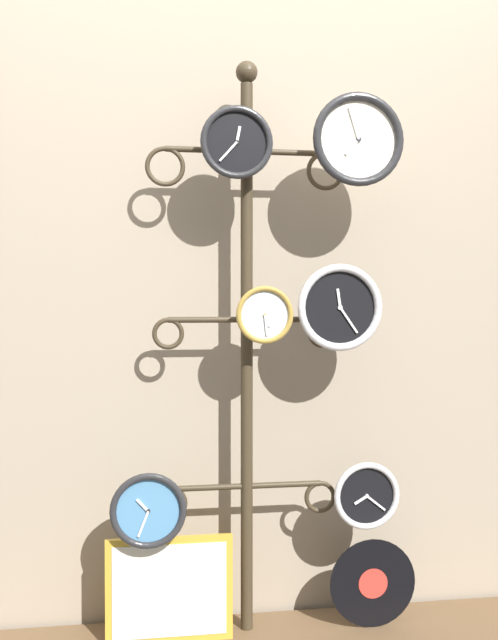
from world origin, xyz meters
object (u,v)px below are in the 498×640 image
object	(u,v)px
clock_bottom_left	(148,510)
clock_bottom_right	(366,495)
display_stand	(247,437)
picture_frame	(170,590)
vinyl_record	(373,583)
clock_middle_center	(264,315)
clock_top_right	(358,140)
clock_middle_right	(340,307)
clock_top_center	(237,143)

from	to	relation	value
clock_bottom_left	clock_bottom_right	xyz separation A→B (m)	(0.73, 0.03, 0.01)
display_stand	picture_frame	xyz separation A→B (m)	(-0.27, -0.06, -0.48)
vinyl_record	clock_bottom_right	bearing A→B (deg)	-144.71
clock_middle_center	picture_frame	distance (m)	0.95
clock_top_right	clock_middle_center	xyz separation A→B (m)	(-0.31, 0.00, -0.58)
display_stand	clock_middle_center	xyz separation A→B (m)	(0.04, -0.10, 0.42)
clock_middle_right	vinyl_record	world-z (taller)	clock_middle_right
display_stand	clock_top_right	size ratio (longest dim) A/B	6.39
clock_middle_right	clock_bottom_left	size ratio (longest dim) A/B	1.19
clock_middle_right	picture_frame	xyz separation A→B (m)	(-0.57, 0.02, -0.92)
clock_middle_center	clock_bottom_left	xyz separation A→B (m)	(-0.38, -0.01, -0.62)
clock_middle_center	clock_bottom_right	bearing A→B (deg)	2.89
clock_top_right	clock_middle_right	distance (m)	0.56
clock_bottom_left	clock_top_right	bearing A→B (deg)	0.51
display_stand	clock_top_right	xyz separation A→B (m)	(0.36, -0.10, 1.00)
clock_top_right	clock_middle_center	size ratio (longest dim) A/B	1.64
display_stand	clock_bottom_right	xyz separation A→B (m)	(0.40, -0.08, -0.19)
clock_middle_center	clock_bottom_left	distance (m)	0.73
clock_top_right	picture_frame	bearing A→B (deg)	176.36
clock_bottom_right	clock_middle_right	bearing A→B (deg)	179.71
display_stand	clock_middle_center	size ratio (longest dim) A/B	10.46
clock_top_right	clock_middle_right	xyz separation A→B (m)	(-0.05, 0.02, -0.56)
clock_top_center	clock_bottom_right	size ratio (longest dim) A/B	1.04
clock_middle_center	vinyl_record	xyz separation A→B (m)	(0.39, 0.04, -0.92)
vinyl_record	clock_middle_center	bearing A→B (deg)	-174.04
clock_bottom_right	picture_frame	world-z (taller)	clock_bottom_right
clock_top_center	clock_middle_center	size ratio (longest dim) A/B	1.26
clock_top_center	vinyl_record	size ratio (longest dim) A/B	0.79
display_stand	picture_frame	distance (m)	0.55
clock_middle_center	clock_bottom_left	bearing A→B (deg)	-178.38
clock_top_center	clock_bottom_right	world-z (taller)	clock_top_center
clock_top_center	clock_middle_right	xyz separation A→B (m)	(0.35, 0.00, -0.54)
clock_middle_right	display_stand	bearing A→B (deg)	165.19
display_stand	clock_middle_right	distance (m)	0.54
clock_bottom_left	picture_frame	distance (m)	0.29
display_stand	vinyl_record	xyz separation A→B (m)	(0.43, -0.06, -0.51)
display_stand	clock_bottom_left	size ratio (longest dim) A/B	8.11
clock_bottom_left	picture_frame	size ratio (longest dim) A/B	0.59
clock_bottom_right	vinyl_record	xyz separation A→B (m)	(0.03, 0.02, -0.31)
clock_top_center	display_stand	bearing A→B (deg)	60.67
clock_bottom_right	clock_top_right	bearing A→B (deg)	-151.16
picture_frame	clock_top_center	bearing A→B (deg)	-4.93
display_stand	clock_bottom_left	distance (m)	0.41
display_stand	vinyl_record	size ratio (longest dim) A/B	6.55
clock_top_right	vinyl_record	distance (m)	1.50
clock_top_right	clock_top_center	bearing A→B (deg)	177.07
picture_frame	clock_middle_right	bearing A→B (deg)	-1.69
clock_bottom_left	clock_middle_right	bearing A→B (deg)	2.61
clock_top_center	clock_middle_center	world-z (taller)	clock_top_center
display_stand	vinyl_record	distance (m)	0.67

